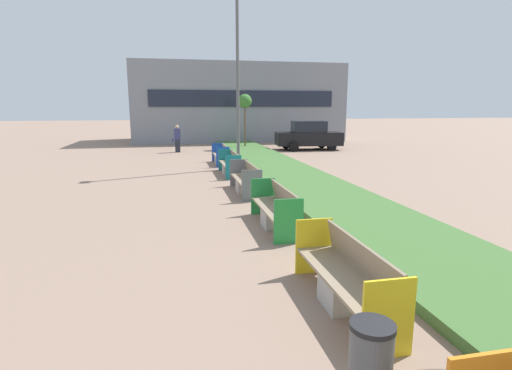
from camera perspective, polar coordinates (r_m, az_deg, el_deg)
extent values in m
cube|color=#426B33|center=(10.88, 13.33, -3.39)|extent=(2.80, 120.00, 0.18)
cube|color=gray|center=(34.01, -2.77, 11.60)|extent=(16.60, 6.89, 6.10)
cube|color=#1E2333|center=(30.57, -1.73, 12.24)|extent=(13.94, 0.08, 1.20)
cube|color=#ADA8A0|center=(5.90, 12.22, -14.79)|extent=(0.52, 0.60, 0.42)
cube|color=gray|center=(5.80, 12.31, -12.74)|extent=(0.58, 2.36, 0.05)
cube|color=gray|center=(5.81, 14.89, -10.02)|extent=(0.14, 2.26, 0.48)
cube|color=yellow|center=(4.84, 18.36, -17.75)|extent=(0.62, 0.04, 0.94)
cube|color=yellow|center=(6.82, 8.21, -8.62)|extent=(0.62, 0.04, 0.94)
cube|color=#ADA8A0|center=(9.34, 2.58, -4.75)|extent=(0.52, 0.60, 0.42)
cube|color=gray|center=(9.28, 2.59, -3.39)|extent=(0.58, 2.35, 0.05)
cube|color=gray|center=(9.28, 4.22, -1.73)|extent=(0.14, 2.26, 0.48)
cube|color=#238C3D|center=(8.16, 4.67, -5.22)|extent=(0.62, 0.04, 0.94)
cube|color=#238C3D|center=(10.40, 0.97, -1.60)|extent=(0.62, 0.04, 0.94)
cube|color=#ADA8A0|center=(13.01, -1.61, -0.20)|extent=(0.52, 0.60, 0.42)
cube|color=gray|center=(12.96, -1.62, 0.80)|extent=(0.58, 2.38, 0.05)
cube|color=gray|center=(12.97, -0.45, 1.98)|extent=(0.14, 2.29, 0.48)
cube|color=slate|center=(11.79, -0.58, -0.08)|extent=(0.62, 0.04, 0.94)
cube|color=slate|center=(14.13, -2.49, 1.79)|extent=(0.62, 0.04, 0.94)
cube|color=#ADA8A0|center=(16.56, -3.85, 2.23)|extent=(0.52, 0.60, 0.42)
cube|color=gray|center=(16.53, -3.86, 3.02)|extent=(0.58, 2.33, 0.05)
cube|color=gray|center=(16.53, -2.94, 3.95)|extent=(0.14, 2.24, 0.48)
cube|color=#197A7F|center=(15.36, -3.24, 2.53)|extent=(0.62, 0.04, 0.94)
cube|color=#197A7F|center=(17.69, -4.39, 3.65)|extent=(0.62, 0.04, 0.94)
cube|color=#ADA8A0|center=(19.64, -5.12, 3.61)|extent=(0.52, 0.60, 0.42)
cube|color=gray|center=(19.61, -5.13, 4.28)|extent=(0.58, 2.01, 0.05)
cube|color=gray|center=(19.62, -4.36, 5.07)|extent=(0.14, 1.93, 0.48)
cube|color=blue|center=(18.60, -4.76, 4.01)|extent=(0.62, 0.04, 0.94)
cube|color=blue|center=(20.62, -5.47, 4.70)|extent=(0.62, 0.04, 0.94)
cylinder|color=#4C4F51|center=(4.13, 15.97, -24.04)|extent=(0.40, 0.40, 0.82)
cylinder|color=black|center=(3.90, 16.33, -18.80)|extent=(0.41, 0.41, 0.05)
cylinder|color=#56595B|center=(18.10, -2.63, 15.36)|extent=(0.14, 0.14, 8.20)
cylinder|color=brown|center=(26.70, -1.58, 8.28)|extent=(0.10, 0.10, 2.87)
sphere|color=#38702D|center=(26.67, -1.60, 11.90)|extent=(0.91, 0.91, 0.91)
cube|color=#232633|center=(25.11, -11.13, 5.52)|extent=(0.30, 0.22, 0.80)
cube|color=navy|center=(25.05, -11.19, 7.17)|extent=(0.38, 0.24, 0.65)
sphere|color=tan|center=(25.03, -11.23, 8.16)|extent=(0.22, 0.22, 0.22)
cube|color=navy|center=(25.08, -11.80, 6.32)|extent=(0.12, 0.20, 0.18)
cube|color=black|center=(26.32, 7.50, 6.59)|extent=(4.37, 2.23, 0.84)
cube|color=black|center=(26.27, 7.55, 8.28)|extent=(2.26, 1.78, 0.72)
cylinder|color=black|center=(25.96, 10.77, 5.50)|extent=(0.60, 0.20, 0.60)
cylinder|color=black|center=(27.63, 9.35, 5.87)|extent=(0.60, 0.20, 0.60)
cylinder|color=black|center=(25.11, 5.43, 5.46)|extent=(0.60, 0.20, 0.60)
cylinder|color=black|center=(26.83, 4.29, 5.83)|extent=(0.60, 0.20, 0.60)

